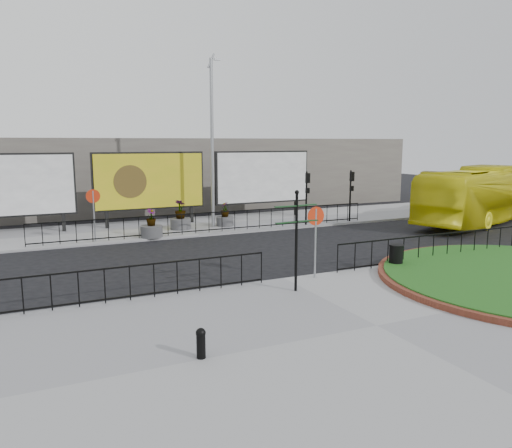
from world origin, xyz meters
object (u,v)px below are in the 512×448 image
fingerpost_sign (296,231)px  planter_b (180,219)px  bollard (201,342)px  planter_a (151,228)px  litter_bin (396,256)px  billboard_mid (150,181)px  lamp_post (212,141)px  planter_c (225,218)px  bus (481,195)px

fingerpost_sign → planter_b: (0.01, 12.48, -1.37)m
bollard → planter_a: (2.36, 14.32, 0.07)m
fingerpost_sign → planter_b: bearing=90.9°
planter_a → bollard: bearing=-99.4°
litter_bin → planter_b: planter_b is taller
fingerpost_sign → bollard: 5.74m
billboard_mid → lamp_post: lamp_post is taller
planter_c → planter_b: bearing=-180.0°
lamp_post → bollard: lamp_post is taller
billboard_mid → bus: 19.31m
billboard_mid → planter_c: (3.70, -1.97, -2.03)m
fingerpost_sign → bollard: fingerpost_sign is taller
fingerpost_sign → planter_c: fingerpost_sign is taller
lamp_post → planter_c: lamp_post is taller
lamp_post → fingerpost_sign: (-1.88, -12.48, -2.79)m
planter_b → planter_c: planter_b is taller
billboard_mid → lamp_post: 4.23m
billboard_mid → bus: bearing=-20.7°
billboard_mid → bus: size_ratio=0.52×
planter_b → planter_a: bearing=-140.8°
lamp_post → bus: size_ratio=0.77×
bollard → planter_a: 14.52m
bollard → planter_c: planter_c is taller
fingerpost_sign → bus: 18.55m
fingerpost_sign → litter_bin: size_ratio=3.55×
fingerpost_sign → lamp_post: bearing=82.4°
planter_b → fingerpost_sign: bearing=-90.0°
billboard_mid → lamp_post: bearing=-33.3°
billboard_mid → fingerpost_sign: 14.50m
billboard_mid → bus: billboard_mid is taller
lamp_post → litter_bin: size_ratio=10.30×
litter_bin → planter_c: bearing=100.7°
litter_bin → lamp_post: bearing=103.9°
planter_a → planter_c: size_ratio=1.04×
lamp_post → planter_b: size_ratio=5.78×
planter_a → planter_b: (1.96, 1.60, 0.11)m
fingerpost_sign → bollard: size_ratio=4.68×
lamp_post → litter_bin: bearing=-76.1°
bus → planter_c: bearing=51.9°
fingerpost_sign → planter_b: fingerpost_sign is taller
lamp_post → litter_bin: 12.69m
bollard → planter_c: (6.89, 15.92, 0.08)m
bollard → planter_c: 17.35m
litter_bin → bus: (12.15, 6.74, 1.10)m
fingerpost_sign → planter_a: fingerpost_sign is taller
billboard_mid → fingerpost_sign: billboard_mid is taller
fingerpost_sign → planter_a: (-1.95, 10.88, -1.48)m
bollard → planter_c: bearing=66.6°
litter_bin → planter_a: size_ratio=0.64×
bus → litter_bin: bearing=99.6°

